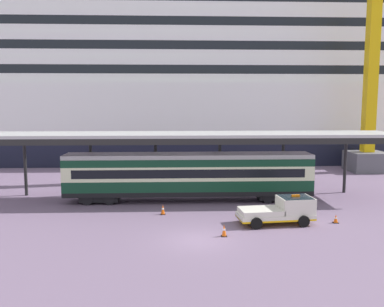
{
  "coord_description": "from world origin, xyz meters",
  "views": [
    {
      "loc": [
        -1.37,
        -24.34,
        8.4
      ],
      "look_at": [
        -0.07,
        7.18,
        4.5
      ],
      "focal_mm": 38.49,
      "sensor_mm": 36.0,
      "label": 1
    }
  ],
  "objects": [
    {
      "name": "train_carriage",
      "position": [
        -0.22,
        10.25,
        2.3
      ],
      "size": [
        20.87,
        2.81,
        4.11
      ],
      "color": "black",
      "rests_on": "ground"
    },
    {
      "name": "ground_plane",
      "position": [
        0.0,
        0.0,
        0.0
      ],
      "size": [
        400.0,
        400.0,
        0.0
      ],
      "primitive_type": "plane",
      "color": "slate"
    },
    {
      "name": "service_truck",
      "position": [
        6.1,
        3.34,
        0.99
      ],
      "size": [
        5.38,
        2.67,
        2.02
      ],
      "color": "silver",
      "rests_on": "ground"
    },
    {
      "name": "traffic_cone_near",
      "position": [
        -2.31,
        6.04,
        0.39
      ],
      "size": [
        0.36,
        0.36,
        0.79
      ],
      "color": "black",
      "rests_on": "ground"
    },
    {
      "name": "platform_canopy",
      "position": [
        -0.22,
        10.7,
        5.53
      ],
      "size": [
        35.37,
        5.36,
        5.82
      ],
      "color": "#B4B4B4",
      "rests_on": "ground"
    },
    {
      "name": "traffic_cone_mid",
      "position": [
        9.9,
        3.33,
        0.3
      ],
      "size": [
        0.36,
        0.36,
        0.61
      ],
      "color": "black",
      "rests_on": "ground"
    },
    {
      "name": "traffic_cone_far",
      "position": [
        1.7,
        0.73,
        0.39
      ],
      "size": [
        0.36,
        0.36,
        0.78
      ],
      "color": "black",
      "rests_on": "ground"
    },
    {
      "name": "dockside_crane",
      "position": [
        22.84,
        24.92,
        19.1
      ],
      "size": [
        14.07,
        4.4,
        60.78
      ],
      "color": "#595960",
      "rests_on": "ground"
    },
    {
      "name": "cruise_ship",
      "position": [
        -10.25,
        40.67,
        14.56
      ],
      "size": [
        133.79,
        23.02,
        43.43
      ],
      "color": "black",
      "rests_on": "ground"
    }
  ]
}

